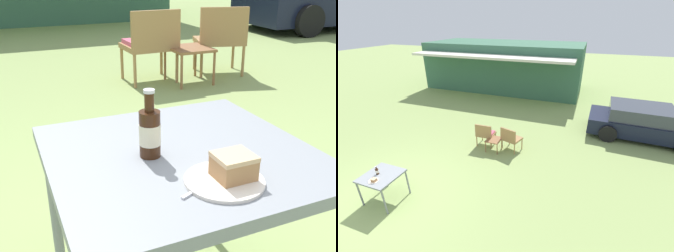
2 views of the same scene
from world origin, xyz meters
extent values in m
plane|color=#8CA35B|center=(0.00, 0.00, 0.00)|extent=(60.00, 60.00, 0.00)
cube|color=#38664C|center=(-0.86, 10.83, 1.40)|extent=(9.44, 4.12, 2.80)
cube|color=silver|center=(-0.86, 8.17, 2.30)|extent=(8.97, 1.20, 0.12)
cube|color=black|center=(6.48, 5.96, 0.45)|extent=(3.97, 1.96, 0.56)
cube|color=#383D47|center=(6.29, 5.97, 0.97)|extent=(2.22, 1.74, 0.48)
cylinder|color=black|center=(7.73, 6.83, 0.31)|extent=(0.63, 0.23, 0.62)
cylinder|color=black|center=(5.32, 6.94, 0.31)|extent=(0.63, 0.23, 0.62)
cylinder|color=black|center=(5.23, 5.10, 0.31)|extent=(0.63, 0.23, 0.62)
cylinder|color=#9E7547|center=(1.44, 3.58, 0.19)|extent=(0.04, 0.04, 0.39)
cylinder|color=#9E7547|center=(0.91, 3.57, 0.19)|extent=(0.04, 0.04, 0.39)
cylinder|color=#9E7547|center=(1.45, 3.13, 0.19)|extent=(0.04, 0.04, 0.39)
cylinder|color=#9E7547|center=(0.92, 3.12, 0.19)|extent=(0.04, 0.04, 0.39)
cube|color=#9E7547|center=(1.18, 3.35, 0.42)|extent=(0.60, 0.52, 0.06)
cube|color=#9E7547|center=(1.18, 3.12, 0.65)|extent=(0.59, 0.06, 0.41)
cube|color=#CC5670|center=(1.18, 3.35, 0.47)|extent=(0.54, 0.45, 0.05)
cylinder|color=#9E7547|center=(2.46, 3.49, 0.19)|extent=(0.04, 0.04, 0.39)
cylinder|color=#9E7547|center=(1.95, 3.64, 0.19)|extent=(0.04, 0.04, 0.39)
cylinder|color=#9E7547|center=(2.33, 3.06, 0.19)|extent=(0.04, 0.04, 0.39)
cylinder|color=#9E7547|center=(1.82, 3.21, 0.19)|extent=(0.04, 0.04, 0.39)
cube|color=#9E7547|center=(2.14, 3.35, 0.42)|extent=(0.71, 0.66, 0.06)
cube|color=#9E7547|center=(2.08, 3.13, 0.65)|extent=(0.58, 0.22, 0.41)
cube|color=brown|center=(1.59, 3.09, 0.41)|extent=(0.47, 0.52, 0.03)
cylinder|color=brown|center=(1.38, 2.85, 0.20)|extent=(0.03, 0.03, 0.39)
cylinder|color=brown|center=(1.80, 2.85, 0.20)|extent=(0.03, 0.03, 0.39)
cylinder|color=brown|center=(1.38, 3.32, 0.20)|extent=(0.03, 0.03, 0.39)
cylinder|color=brown|center=(1.80, 3.32, 0.20)|extent=(0.03, 0.03, 0.39)
cube|color=gray|center=(0.00, 0.00, 0.72)|extent=(0.83, 0.81, 0.04)
cylinder|color=gray|center=(-0.38, -0.37, 0.35)|extent=(0.04, 0.04, 0.70)
cylinder|color=gray|center=(0.38, -0.37, 0.35)|extent=(0.04, 0.04, 0.70)
cylinder|color=gray|center=(-0.38, 0.37, 0.35)|extent=(0.04, 0.04, 0.70)
cylinder|color=gray|center=(0.38, 0.37, 0.35)|extent=(0.04, 0.04, 0.70)
cylinder|color=silver|center=(0.02, -0.23, 0.75)|extent=(0.22, 0.22, 0.01)
cube|color=#AD7A4C|center=(0.05, -0.23, 0.78)|extent=(0.10, 0.09, 0.06)
cube|color=tan|center=(0.05, -0.23, 0.81)|extent=(0.11, 0.10, 0.01)
cylinder|color=#381E0F|center=(-0.10, 0.01, 0.81)|extent=(0.07, 0.07, 0.15)
cylinder|color=#381E0F|center=(-0.10, 0.01, 0.92)|extent=(0.03, 0.03, 0.06)
cylinder|color=silver|center=(-0.10, 0.01, 0.95)|extent=(0.03, 0.03, 0.01)
cylinder|color=beige|center=(-0.10, 0.01, 0.81)|extent=(0.07, 0.07, 0.07)
cube|color=silver|center=(-0.03, -0.22, 0.74)|extent=(0.18, 0.08, 0.01)
camera|label=1|loc=(-0.50, -1.03, 1.29)|focal=42.00mm
camera|label=2|loc=(4.28, -3.00, 4.08)|focal=24.00mm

